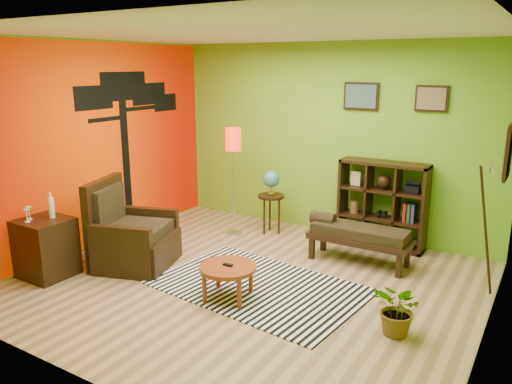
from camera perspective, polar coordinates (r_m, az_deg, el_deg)
The scene contains 11 objects.
ground at distance 5.92m, azimuth -0.80°, elevation -10.37°, with size 5.00×5.00×0.00m, color tan.
room_shell at distance 5.48m, azimuth -1.61°, elevation 7.25°, with size 5.04×4.54×2.82m.
zebra_rug at distance 5.83m, azimuth 0.24°, elevation -10.74°, with size 2.34×1.50×0.01m, color white.
coffee_table at distance 5.44m, azimuth -3.22°, elevation -8.92°, with size 0.62×0.62×0.40m.
armchair at distance 6.52m, azimuth -14.16°, elevation -5.29°, with size 1.13×1.12×1.10m.
side_cabinet at distance 6.50m, azimuth -22.92°, elevation -5.84°, with size 0.60×0.55×1.02m.
floor_lamp at distance 7.23m, azimuth -2.61°, elevation 4.91°, with size 0.24×0.24×1.60m.
globe_table at distance 7.39m, azimuth 1.75°, elevation 0.69°, with size 0.39×0.39×0.96m.
cube_shelf at distance 7.11m, azimuth 14.32°, elevation -1.39°, with size 1.20×0.35×1.20m.
bench at distance 6.50m, azimuth 11.43°, elevation -4.74°, with size 1.31×0.46×0.60m.
potted_plant at distance 4.98m, azimuth 16.03°, elevation -13.38°, with size 0.48×0.53×0.41m, color #26661E.
Camera 1 is at (2.88, -4.54, 2.48)m, focal length 35.00 mm.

